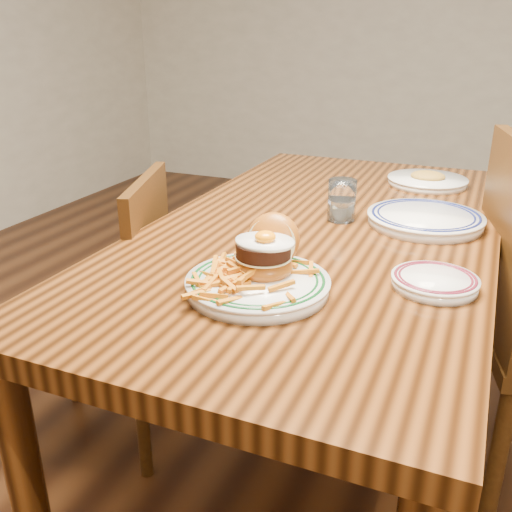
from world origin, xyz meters
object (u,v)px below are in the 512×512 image
at_px(main_plate, 261,271).
at_px(side_plate, 435,281).
at_px(table, 322,257).
at_px(chair_left, 116,308).

relative_size(main_plate, side_plate, 1.71).
xyz_separation_m(table, chair_left, (-0.58, -0.14, -0.21)).
height_order(main_plate, side_plate, main_plate).
bearing_deg(main_plate, table, 84.48).
distance_m(chair_left, main_plate, 0.72).
bearing_deg(table, side_plate, -42.03).
distance_m(main_plate, side_plate, 0.34).
distance_m(table, side_plate, 0.43).
relative_size(chair_left, side_plate, 4.97).
xyz_separation_m(chair_left, side_plate, (0.89, -0.14, 0.31)).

